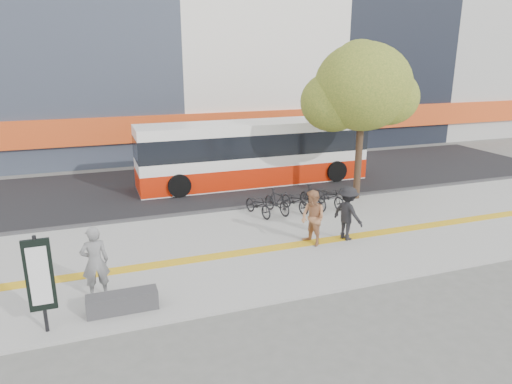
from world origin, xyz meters
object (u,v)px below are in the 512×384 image
object	(u,v)px
bench	(123,302)
pedestrian_tan	(313,218)
street_tree	(361,89)
pedestrian_dark	(348,213)
seated_woman	(95,262)
bus	(254,154)
signboard	(40,277)

from	to	relation	value
bench	pedestrian_tan	world-z (taller)	pedestrian_tan
street_tree	pedestrian_dark	xyz separation A→B (m)	(-2.65, -3.92, -3.56)
seated_woman	bus	bearing A→B (deg)	-134.12
bench	pedestrian_tan	xyz separation A→B (m)	(5.88, 2.08, 0.64)
signboard	pedestrian_dark	world-z (taller)	signboard
street_tree	seated_woman	size ratio (longest dim) A/B	3.49
signboard	pedestrian_tan	xyz separation A→B (m)	(7.48, 2.39, -0.42)
signboard	street_tree	size ratio (longest dim) A/B	0.35
street_tree	pedestrian_dark	world-z (taller)	street_tree
bench	pedestrian_dark	bearing A→B (deg)	16.45
signboard	pedestrian_tan	size ratio (longest dim) A/B	1.27
bench	bus	size ratio (longest dim) A/B	0.15
seated_woman	pedestrian_dark	xyz separation A→B (m)	(7.65, 1.17, -0.03)
signboard	bus	xyz separation A→B (m)	(8.25, 10.01, 0.02)
bench	seated_woman	distance (m)	1.27
street_tree	bus	bearing A→B (deg)	130.38
bench	seated_woman	world-z (taller)	seated_woman
bus	seated_woman	distance (m)	11.33
bus	pedestrian_dark	bearing A→B (deg)	-86.38
bench	signboard	size ratio (longest dim) A/B	0.73
signboard	bus	size ratio (longest dim) A/B	0.21
bus	seated_woman	xyz separation A→B (m)	(-7.17, -8.76, -0.40)
bench	bus	distance (m)	11.81
pedestrian_dark	pedestrian_tan	bearing A→B (deg)	72.74
street_tree	seated_woman	distance (m)	12.02
seated_woman	bench	bearing A→B (deg)	114.25
bench	seated_woman	bearing A→B (deg)	119.06
signboard	bus	bearing A→B (deg)	50.49
seated_woman	street_tree	bearing A→B (deg)	-158.56
bus	pedestrian_dark	xyz separation A→B (m)	(0.48, -7.59, -0.44)
street_tree	pedestrian_tan	size ratio (longest dim) A/B	3.63
seated_woman	pedestrian_dark	size ratio (longest dim) A/B	1.04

